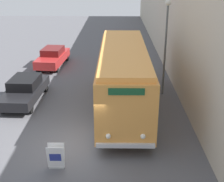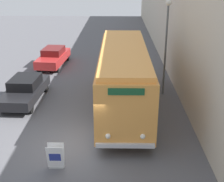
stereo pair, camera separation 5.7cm
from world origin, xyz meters
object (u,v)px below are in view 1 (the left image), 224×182
(sign_board, at_px, (56,157))
(parked_car_near, at_px, (25,89))
(vintage_bus, at_px, (123,75))
(streetlamp, at_px, (166,34))
(parked_car_mid, at_px, (53,57))

(sign_board, distance_m, parked_car_near, 7.40)
(vintage_bus, distance_m, sign_board, 6.62)
(vintage_bus, distance_m, parked_car_near, 6.08)
(vintage_bus, distance_m, streetlamp, 3.83)
(streetlamp, bearing_deg, parked_car_mid, 143.53)
(parked_car_near, bearing_deg, vintage_bus, -6.43)
(sign_board, relative_size, streetlamp, 0.18)
(vintage_bus, xyz_separation_m, streetlamp, (2.57, 2.16, 1.85))
(vintage_bus, relative_size, parked_car_mid, 2.15)
(vintage_bus, xyz_separation_m, parked_car_mid, (-5.59, 8.18, -1.25))
(vintage_bus, xyz_separation_m, sign_board, (-2.81, -5.81, -1.49))
(vintage_bus, bearing_deg, parked_car_mid, 124.32)
(vintage_bus, bearing_deg, streetlamp, 40.01)
(vintage_bus, distance_m, parked_car_mid, 9.99)
(streetlamp, relative_size, parked_car_near, 1.23)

